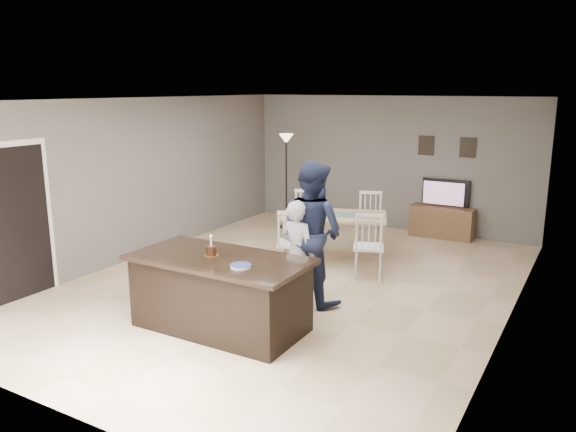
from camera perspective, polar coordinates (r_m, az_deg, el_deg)
The scene contains 14 objects.
floor at distance 8.43m, azimuth 0.56°, elevation -6.91°, with size 8.00×8.00×0.00m, color #D5AF88.
room_shell at distance 8.02m, azimuth 0.58°, elevation 4.43°, with size 8.00×8.00×8.00m.
kitchen_island at distance 6.86m, azimuth -6.87°, elevation -7.73°, with size 2.15×1.10×0.90m.
tv_console at distance 11.32m, azimuth 15.35°, elevation -0.61°, with size 1.20×0.40×0.60m, color brown.
television at distance 11.27m, azimuth 15.61°, elevation 2.25°, with size 0.91×0.12×0.53m, color black.
tv_screen_glow at distance 11.19m, azimuth 15.51°, elevation 2.22°, with size 0.78×0.78×0.00m, color #DD5C18.
picture_frames at distance 11.29m, azimuth 15.81°, elevation 6.81°, with size 1.10×0.02×0.38m.
doorway at distance 8.43m, azimuth -25.71°, elevation 0.66°, with size 0.00×2.10×2.65m.
woman at distance 7.38m, azimuth 0.99°, elevation -3.90°, with size 0.53×0.35×1.45m, color #B2B2B7.
man at distance 7.53m, azimuth 2.45°, elevation -1.67°, with size 0.94×0.73×1.93m, color #1A203A.
birthday_cake at distance 6.78m, azimuth -7.80°, elevation -3.50°, with size 0.17×0.17×0.26m.
plate_stack at distance 6.30m, azimuth -4.84°, elevation -5.09°, with size 0.24×0.24×0.04m.
dining_table at distance 9.37m, azimuth 4.68°, elevation -0.67°, with size 2.21×2.38×1.04m.
floor_lamp at distance 11.47m, azimuth -0.18°, elevation 6.17°, with size 0.29×0.29×1.94m.
Camera 1 is at (3.87, -6.92, 2.87)m, focal length 35.00 mm.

